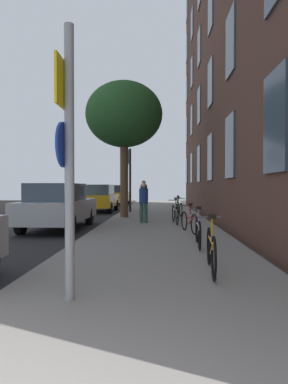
# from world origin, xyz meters

# --- Properties ---
(ground_plane) EXTENTS (41.80, 41.80, 0.00)m
(ground_plane) POSITION_xyz_m (-2.40, 15.00, 0.00)
(ground_plane) COLOR #332D28
(road_asphalt) EXTENTS (7.00, 38.00, 0.01)m
(road_asphalt) POSITION_xyz_m (-4.50, 15.00, 0.01)
(road_asphalt) COLOR #232326
(road_asphalt) RESTS_ON ground
(sidewalk) EXTENTS (4.20, 38.00, 0.12)m
(sidewalk) POSITION_xyz_m (1.10, 15.00, 0.06)
(sidewalk) COLOR gray
(sidewalk) RESTS_ON ground
(sign_post) EXTENTS (0.16, 0.60, 3.41)m
(sign_post) POSITION_xyz_m (0.02, 3.56, 2.00)
(sign_post) COLOR gray
(sign_post) RESTS_ON sidewalk
(traffic_light) EXTENTS (0.43, 0.24, 3.50)m
(traffic_light) POSITION_xyz_m (-0.54, 18.13, 2.52)
(traffic_light) COLOR black
(traffic_light) RESTS_ON sidewalk
(tree_near) EXTENTS (3.51, 3.51, 6.19)m
(tree_near) POSITION_xyz_m (-0.44, 14.90, 4.78)
(tree_near) COLOR brown
(tree_near) RESTS_ON sidewalk
(bicycle_0) EXTENTS (0.42, 1.73, 0.96)m
(bicycle_0) POSITION_xyz_m (2.01, 4.99, 0.50)
(bicycle_0) COLOR black
(bicycle_0) RESTS_ON sidewalk
(bicycle_1) EXTENTS (0.42, 1.74, 0.94)m
(bicycle_1) POSITION_xyz_m (2.07, 7.39, 0.49)
(bicycle_1) COLOR black
(bicycle_1) RESTS_ON sidewalk
(bicycle_2) EXTENTS (0.50, 1.60, 0.90)m
(bicycle_2) POSITION_xyz_m (2.07, 9.79, 0.47)
(bicycle_2) COLOR black
(bicycle_2) RESTS_ON sidewalk
(bicycle_3) EXTENTS (0.42, 1.78, 0.98)m
(bicycle_3) POSITION_xyz_m (1.77, 12.19, 0.50)
(bicycle_3) COLOR black
(bicycle_3) RESTS_ON sidewalk
(bicycle_4) EXTENTS (0.54, 1.64, 0.95)m
(bicycle_4) POSITION_xyz_m (2.05, 14.59, 0.49)
(bicycle_4) COLOR black
(bicycle_4) RESTS_ON sidewalk
(bicycle_5) EXTENTS (0.42, 1.70, 0.94)m
(bicycle_5) POSITION_xyz_m (2.14, 16.99, 0.49)
(bicycle_5) COLOR black
(bicycle_5) RESTS_ON sidewalk
(pedestrian_0) EXTENTS (0.42, 0.42, 1.55)m
(pedestrian_0) POSITION_xyz_m (0.57, 12.45, 1.01)
(pedestrian_0) COLOR #33594C
(pedestrian_0) RESTS_ON sidewalk
(pedestrian_1) EXTENTS (0.55, 0.55, 1.75)m
(pedestrian_1) POSITION_xyz_m (0.29, 18.89, 1.12)
(pedestrian_1) COLOR navy
(pedestrian_1) RESTS_ON sidewalk
(car_1) EXTENTS (1.85, 4.53, 1.62)m
(car_1) POSITION_xyz_m (-2.41, 11.27, 0.84)
(car_1) COLOR #B7B7BC
(car_1) RESTS_ON road_asphalt
(car_2) EXTENTS (1.92, 4.41, 1.62)m
(car_2) POSITION_xyz_m (-2.43, 19.61, 0.84)
(car_2) COLOR orange
(car_2) RESTS_ON road_asphalt
(car_3) EXTENTS (1.98, 4.32, 1.62)m
(car_3) POSITION_xyz_m (-2.28, 27.94, 0.84)
(car_3) COLOR orange
(car_3) RESTS_ON road_asphalt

